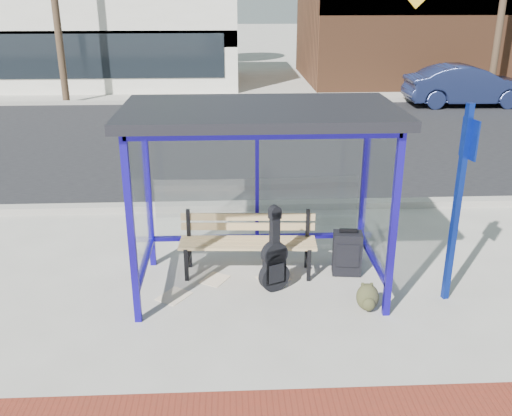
{
  "coord_description": "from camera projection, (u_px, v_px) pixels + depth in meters",
  "views": [
    {
      "loc": [
        -0.38,
        -6.71,
        3.73
      ],
      "look_at": [
        -0.04,
        0.2,
        1.06
      ],
      "focal_mm": 40.0,
      "sensor_mm": 36.0,
      "label": 1
    }
  ],
  "objects": [
    {
      "name": "newspaper_a",
      "position": [
        215.0,
        279.0,
        7.8
      ],
      "size": [
        0.44,
        0.47,
        0.01
      ],
      "primitive_type": "cube",
      "rotation": [
        0.0,
        0.0,
        1.05
      ],
      "color": "white",
      "rests_on": "ground"
    },
    {
      "name": "curb_far",
      "position": [
        239.0,
        101.0,
        19.79
      ],
      "size": [
        60.0,
        0.25,
        0.12
      ],
      "primitive_type": "cube",
      "color": "gray",
      "rests_on": "ground"
    },
    {
      "name": "bus_shelter",
      "position": [
        260.0,
        134.0,
        6.93
      ],
      "size": [
        3.3,
        1.8,
        2.42
      ],
      "color": "#190E9B",
      "rests_on": "ground"
    },
    {
      "name": "parked_car",
      "position": [
        468.0,
        86.0,
        19.12
      ],
      "size": [
        4.13,
        1.51,
        1.35
      ],
      "primitive_type": "imported",
      "rotation": [
        0.0,
        0.0,
        1.55
      ],
      "color": "#182044",
      "rests_on": "ground"
    },
    {
      "name": "guitar_bag",
      "position": [
        274.0,
        262.0,
        7.39
      ],
      "size": [
        0.42,
        0.28,
        1.12
      ],
      "rotation": [
        0.0,
        0.0,
        0.43
      ],
      "color": "black",
      "rests_on": "ground"
    },
    {
      "name": "newspaper_b",
      "position": [
        174.0,
        296.0,
        7.38
      ],
      "size": [
        0.49,
        0.51,
        0.01
      ],
      "primitive_type": "cube",
      "rotation": [
        0.0,
        0.0,
        0.96
      ],
      "color": "white",
      "rests_on": "ground"
    },
    {
      "name": "storefront_white",
      "position": [
        16.0,
        34.0,
        23.24
      ],
      "size": [
        18.0,
        6.04,
        4.0
      ],
      "color": "silver",
      "rests_on": "ground"
    },
    {
      "name": "sign_post",
      "position": [
        459.0,
        194.0,
        6.84
      ],
      "size": [
        0.13,
        0.31,
        2.52
      ],
      "rotation": [
        0.0,
        0.0,
        0.22
      ],
      "color": "navy",
      "rests_on": "ground"
    },
    {
      "name": "far_sidewalk",
      "position": [
        238.0,
        93.0,
        21.59
      ],
      "size": [
        60.0,
        4.0,
        0.01
      ],
      "primitive_type": "cube",
      "color": "#B2ADA0",
      "rests_on": "ground"
    },
    {
      "name": "curb_near",
      "position": [
        251.0,
        206.0,
        10.29
      ],
      "size": [
        60.0,
        0.25,
        0.12
      ],
      "primitive_type": "cube",
      "color": "gray",
      "rests_on": "ground"
    },
    {
      "name": "backpack",
      "position": [
        368.0,
        298.0,
        7.03
      ],
      "size": [
        0.29,
        0.27,
        0.34
      ],
      "rotation": [
        0.0,
        0.0,
        -0.05
      ],
      "color": "#32321C",
      "rests_on": "ground"
    },
    {
      "name": "bench",
      "position": [
        248.0,
        239.0,
        7.86
      ],
      "size": [
        1.89,
        0.55,
        0.88
      ],
      "rotation": [
        0.0,
        0.0,
        -0.05
      ],
      "color": "black",
      "rests_on": "ground"
    },
    {
      "name": "street_asphalt",
      "position": [
        243.0,
        139.0,
        15.06
      ],
      "size": [
        60.0,
        10.0,
        0.0
      ],
      "primitive_type": "cube",
      "color": "black",
      "rests_on": "ground"
    },
    {
      "name": "storefront_brown",
      "position": [
        425.0,
        2.0,
        24.05
      ],
      "size": [
        10.0,
        7.08,
        6.4
      ],
      "color": "#59331E",
      "rests_on": "ground"
    },
    {
      "name": "suitcase",
      "position": [
        347.0,
        253.0,
        7.86
      ],
      "size": [
        0.41,
        0.3,
        0.68
      ],
      "rotation": [
        0.0,
        0.0,
        -0.11
      ],
      "color": "black",
      "rests_on": "ground"
    },
    {
      "name": "newspaper_c",
      "position": [
        273.0,
        278.0,
        7.83
      ],
      "size": [
        0.51,
        0.47,
        0.01
      ],
      "primitive_type": "cube",
      "rotation": [
        0.0,
        0.0,
        0.45
      ],
      "color": "white",
      "rests_on": "ground"
    },
    {
      "name": "ground",
      "position": [
        260.0,
        287.0,
        7.61
      ],
      "size": [
        120.0,
        120.0,
        0.0
      ],
      "primitive_type": "plane",
      "color": "#B2ADA0",
      "rests_on": "ground"
    }
  ]
}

